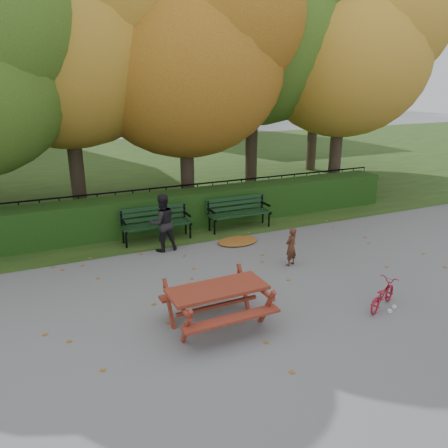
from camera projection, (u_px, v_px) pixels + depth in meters
name	position (u px, v px, depth m)	size (l,w,h in m)	color
ground	(270.00, 288.00, 8.84)	(90.00, 90.00, 0.00)	slate
grass_strip	(123.00, 168.00, 20.95)	(90.00, 90.00, 0.00)	#1E3314
building_right	(181.00, 54.00, 34.32)	(9.00, 6.00, 12.00)	#B3A78C
hedge	(192.00, 208.00, 12.58)	(13.00, 0.90, 1.00)	black
iron_fence	(183.00, 200.00, 13.26)	(14.00, 0.04, 1.02)	black
tree_b	(76.00, 27.00, 12.02)	(6.72, 6.40, 8.79)	black
tree_c	(198.00, 51.00, 12.81)	(6.30, 6.00, 8.00)	black
tree_d	(267.00, 19.00, 14.75)	(7.14, 6.80, 9.58)	black
tree_e	(356.00, 47.00, 14.80)	(6.09, 5.80, 8.16)	black
tree_g	(327.00, 47.00, 18.88)	(6.30, 6.00, 8.55)	black
bench_left	(156.00, 221.00, 11.37)	(1.80, 0.57, 0.88)	black
bench_right	(238.00, 210.00, 12.31)	(1.80, 0.57, 0.88)	black
picnic_table	(217.00, 296.00, 7.34)	(1.69, 1.38, 0.81)	maroon
leaf_pile	(238.00, 241.00, 11.32)	(1.07, 0.74, 0.07)	brown
leaf_scatter	(263.00, 282.00, 9.10)	(9.00, 5.70, 0.01)	brown
child	(291.00, 247.00, 9.81)	(0.32, 0.21, 0.89)	#452316
adult	(162.00, 223.00, 10.59)	(0.70, 0.54, 1.43)	black
bicycle	(382.00, 295.00, 8.01)	(0.35, 1.00, 0.52)	maroon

